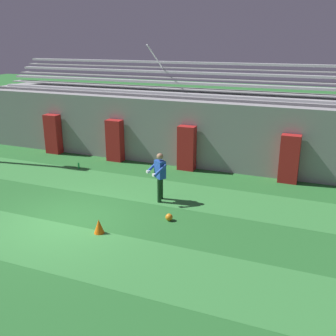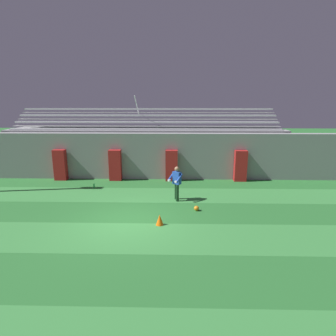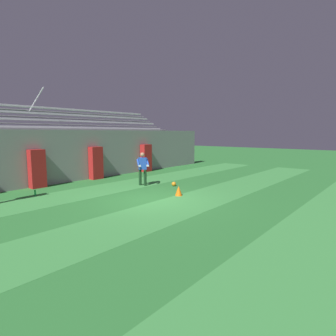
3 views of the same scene
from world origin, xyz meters
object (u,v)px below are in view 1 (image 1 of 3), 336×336
padding_pillar_gate_right (187,148)px  padding_pillar_far_left (53,134)px  padding_pillar_far_right (289,159)px  water_bottle (79,166)px  padding_pillar_gate_left (115,141)px  soccer_ball (169,217)px  goalkeeper (160,174)px  traffic_cone (99,226)px

padding_pillar_gate_right → padding_pillar_far_left: same height
padding_pillar_far_right → water_bottle: padding_pillar_far_right is taller
padding_pillar_gate_left → padding_pillar_gate_right: size_ratio=1.00×
padding_pillar_far_right → soccer_ball: size_ratio=8.43×
padding_pillar_gate_right → goalkeeper: 3.51m
padding_pillar_gate_left → padding_pillar_far_left: 3.35m
padding_pillar_gate_right → padding_pillar_far_right: same height
padding_pillar_far_right → soccer_ball: bearing=-121.6°
soccer_ball → padding_pillar_far_right: bearing=58.4°
soccer_ball → water_bottle: water_bottle is taller
soccer_ball → water_bottle: bearing=149.3°
padding_pillar_gate_right → goalkeeper: size_ratio=1.11×
goalkeeper → padding_pillar_gate_left: bearing=136.3°
water_bottle → padding_pillar_far_left: bearing=146.9°
padding_pillar_far_left → padding_pillar_gate_left: bearing=0.0°
padding_pillar_far_left → goalkeeper: 7.84m
goalkeeper → traffic_cone: (-0.67, -2.81, -0.74)m
padding_pillar_far_left → water_bottle: size_ratio=7.73×
padding_pillar_gate_left → padding_pillar_far_right: 7.50m
padding_pillar_far_left → soccer_ball: 9.27m
padding_pillar_gate_left → padding_pillar_far_right: same height
goalkeeper → padding_pillar_gate_right: bearing=94.5°
padding_pillar_gate_left → water_bottle: (-0.89, -1.60, -0.81)m
traffic_cone → soccer_ball: bearing=44.2°
padding_pillar_gate_right → padding_pillar_far_left: 6.74m
traffic_cone → padding_pillar_gate_left: bearing=115.4°
goalkeeper → soccer_ball: bearing=-56.6°
padding_pillar_gate_right → padding_pillar_far_left: size_ratio=1.00×
soccer_ball → goalkeeper: bearing=123.4°
padding_pillar_gate_left → padding_pillar_far_left: (-3.35, 0.00, 0.00)m
padding_pillar_far_left → padding_pillar_far_right: bearing=0.0°
padding_pillar_far_right → water_bottle: 8.57m
soccer_ball → water_bottle: (-5.42, 3.21, 0.01)m
soccer_ball → traffic_cone: traffic_cone is taller
soccer_ball → padding_pillar_far_left: bearing=148.6°
padding_pillar_gate_right → soccer_ball: 5.02m
padding_pillar_far_left → traffic_cone: (6.34, -6.31, -0.72)m
padding_pillar_far_right → soccer_ball: padding_pillar_far_right is taller
padding_pillar_gate_left → water_bottle: padding_pillar_gate_left is taller
padding_pillar_gate_right → padding_pillar_far_right: size_ratio=1.00×
padding_pillar_gate_left → traffic_cone: size_ratio=4.42×
goalkeeper → traffic_cone: goalkeeper is taller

